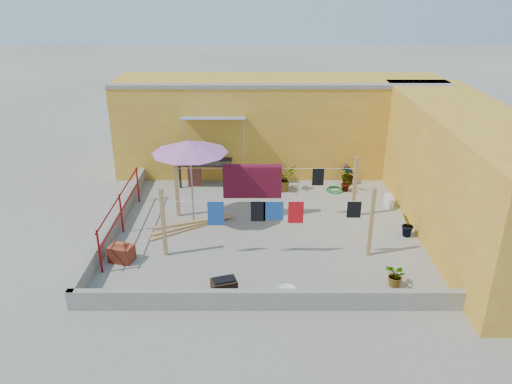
{
  "coord_description": "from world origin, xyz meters",
  "views": [
    {
      "loc": [
        -0.26,
        -12.11,
        6.33
      ],
      "look_at": [
        -0.27,
        0.3,
        0.96
      ],
      "focal_mm": 35.0,
      "sensor_mm": 36.0,
      "label": 1
    }
  ],
  "objects_px": {
    "white_basin": "(286,290)",
    "plant_back_a": "(283,178)",
    "green_hose": "(335,190)",
    "brazier": "(224,289)",
    "water_jug_a": "(390,203)",
    "water_jug_b": "(388,199)",
    "brick_stack": "(122,253)",
    "outdoor_table": "(205,163)",
    "patio_umbrella": "(190,147)"
  },
  "relations": [
    {
      "from": "green_hose",
      "to": "patio_umbrella",
      "type": "bearing_deg",
      "value": -152.37
    },
    {
      "from": "white_basin",
      "to": "water_jug_b",
      "type": "xyz_separation_m",
      "value": [
        3.31,
        4.55,
        0.13
      ]
    },
    {
      "from": "white_basin",
      "to": "water_jug_b",
      "type": "distance_m",
      "value": 5.62
    },
    {
      "from": "patio_umbrella",
      "to": "outdoor_table",
      "type": "height_order",
      "value": "patio_umbrella"
    },
    {
      "from": "outdoor_table",
      "to": "plant_back_a",
      "type": "xyz_separation_m",
      "value": [
        2.53,
        -0.51,
        -0.32
      ]
    },
    {
      "from": "outdoor_table",
      "to": "water_jug_b",
      "type": "relative_size",
      "value": 4.62
    },
    {
      "from": "brick_stack",
      "to": "white_basin",
      "type": "relative_size",
      "value": 1.44
    },
    {
      "from": "brazier",
      "to": "white_basin",
      "type": "bearing_deg",
      "value": 9.37
    },
    {
      "from": "brick_stack",
      "to": "white_basin",
      "type": "xyz_separation_m",
      "value": [
        3.9,
        -1.3,
        -0.17
      ]
    },
    {
      "from": "water_jug_a",
      "to": "green_hose",
      "type": "height_order",
      "value": "water_jug_a"
    },
    {
      "from": "patio_umbrella",
      "to": "white_basin",
      "type": "bearing_deg",
      "value": -54.48
    },
    {
      "from": "plant_back_a",
      "to": "green_hose",
      "type": "bearing_deg",
      "value": -1.98
    },
    {
      "from": "brazier",
      "to": "green_hose",
      "type": "distance_m",
      "value": 6.66
    },
    {
      "from": "outdoor_table",
      "to": "green_hose",
      "type": "height_order",
      "value": "outdoor_table"
    },
    {
      "from": "white_basin",
      "to": "plant_back_a",
      "type": "bearing_deg",
      "value": 88.07
    },
    {
      "from": "brazier",
      "to": "plant_back_a",
      "type": "bearing_deg",
      "value": 75.43
    },
    {
      "from": "green_hose",
      "to": "brick_stack",
      "type": "bearing_deg",
      "value": -143.24
    },
    {
      "from": "water_jug_a",
      "to": "water_jug_b",
      "type": "bearing_deg",
      "value": 90.0
    },
    {
      "from": "brazier",
      "to": "water_jug_a",
      "type": "relative_size",
      "value": 1.62
    },
    {
      "from": "outdoor_table",
      "to": "white_basin",
      "type": "height_order",
      "value": "outdoor_table"
    },
    {
      "from": "water_jug_b",
      "to": "white_basin",
      "type": "bearing_deg",
      "value": -126.06
    },
    {
      "from": "brazier",
      "to": "water_jug_b",
      "type": "xyz_separation_m",
      "value": [
        4.65,
        4.77,
        -0.06
      ]
    },
    {
      "from": "plant_back_a",
      "to": "water_jug_a",
      "type": "bearing_deg",
      "value": -23.71
    },
    {
      "from": "white_basin",
      "to": "plant_back_a",
      "type": "height_order",
      "value": "plant_back_a"
    },
    {
      "from": "water_jug_a",
      "to": "outdoor_table",
      "type": "bearing_deg",
      "value": 161.59
    },
    {
      "from": "white_basin",
      "to": "water_jug_b",
      "type": "bearing_deg",
      "value": 53.94
    },
    {
      "from": "outdoor_table",
      "to": "brick_stack",
      "type": "distance_m",
      "value": 5.15
    },
    {
      "from": "green_hose",
      "to": "plant_back_a",
      "type": "xyz_separation_m",
      "value": [
        -1.68,
        0.06,
        0.39
      ]
    },
    {
      "from": "patio_umbrella",
      "to": "brazier",
      "type": "distance_m",
      "value": 4.23
    },
    {
      "from": "water_jug_b",
      "to": "outdoor_table",
      "type": "bearing_deg",
      "value": 163.88
    },
    {
      "from": "brick_stack",
      "to": "plant_back_a",
      "type": "height_order",
      "value": "plant_back_a"
    },
    {
      "from": "brazier",
      "to": "green_hose",
      "type": "bearing_deg",
      "value": 61.18
    },
    {
      "from": "water_jug_b",
      "to": "plant_back_a",
      "type": "height_order",
      "value": "plant_back_a"
    },
    {
      "from": "water_jug_a",
      "to": "brazier",
      "type": "bearing_deg",
      "value": -135.81
    },
    {
      "from": "white_basin",
      "to": "water_jug_a",
      "type": "distance_m",
      "value": 5.43
    },
    {
      "from": "water_jug_b",
      "to": "plant_back_a",
      "type": "distance_m",
      "value": 3.32
    },
    {
      "from": "brazier",
      "to": "white_basin",
      "type": "distance_m",
      "value": 1.37
    },
    {
      "from": "brick_stack",
      "to": "water_jug_b",
      "type": "xyz_separation_m",
      "value": [
        7.21,
        3.25,
        -0.04
      ]
    },
    {
      "from": "white_basin",
      "to": "brazier",
      "type": "bearing_deg",
      "value": -170.63
    },
    {
      "from": "green_hose",
      "to": "plant_back_a",
      "type": "height_order",
      "value": "plant_back_a"
    },
    {
      "from": "water_jug_a",
      "to": "green_hose",
      "type": "relative_size",
      "value": 0.67
    },
    {
      "from": "water_jug_b",
      "to": "plant_back_a",
      "type": "xyz_separation_m",
      "value": [
        -3.12,
        1.12,
        0.25
      ]
    },
    {
      "from": "water_jug_a",
      "to": "water_jug_b",
      "type": "xyz_separation_m",
      "value": [
        0.0,
        0.25,
        0.0
      ]
    },
    {
      "from": "patio_umbrella",
      "to": "brazier",
      "type": "xyz_separation_m",
      "value": [
        1.07,
        -3.59,
        -1.97
      ]
    },
    {
      "from": "green_hose",
      "to": "plant_back_a",
      "type": "relative_size",
      "value": 0.66
    },
    {
      "from": "white_basin",
      "to": "plant_back_a",
      "type": "distance_m",
      "value": 5.68
    },
    {
      "from": "water_jug_a",
      "to": "green_hose",
      "type": "xyz_separation_m",
      "value": [
        -1.44,
        1.31,
        -0.13
      ]
    },
    {
      "from": "water_jug_b",
      "to": "brick_stack",
      "type": "bearing_deg",
      "value": -155.76
    },
    {
      "from": "water_jug_a",
      "to": "plant_back_a",
      "type": "relative_size",
      "value": 0.44
    },
    {
      "from": "patio_umbrella",
      "to": "white_basin",
      "type": "height_order",
      "value": "patio_umbrella"
    }
  ]
}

